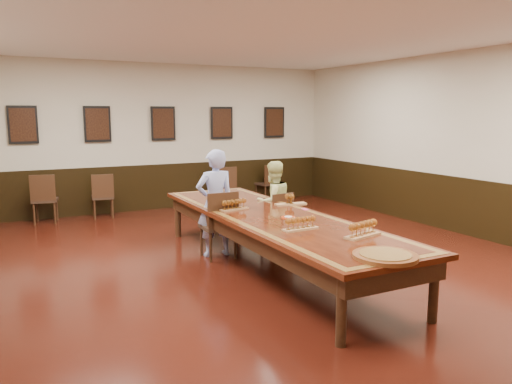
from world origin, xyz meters
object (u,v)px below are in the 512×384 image
chair_woman (276,219)px  conference_table (273,225)px  chair_man (218,224)px  spare_chair_b (102,195)px  person_man (215,203)px  spare_chair_d (266,182)px  person_woman (273,203)px  carved_platter (385,256)px  spare_chair_a (45,198)px  spare_chair_c (225,187)px

chair_woman → conference_table: 1.27m
chair_man → spare_chair_b: (-0.98, 3.75, -0.05)m
chair_woman → person_man: (-1.11, -0.12, 0.37)m
spare_chair_b → spare_chair_d: (3.93, 0.22, -0.01)m
spare_chair_d → person_woman: size_ratio=0.66×
spare_chair_d → carved_platter: spare_chair_d is taller
chair_woman → carved_platter: size_ratio=1.39×
person_woman → spare_chair_a: bearing=-53.5°
chair_man → chair_woman: size_ratio=1.15×
chair_man → spare_chair_a: (-2.07, 3.73, -0.02)m
person_man → carved_platter: (0.41, -3.23, -0.03)m
spare_chair_c → chair_man: bearing=70.8°
chair_woman → conference_table: size_ratio=0.17×
spare_chair_c → carved_platter: spare_chair_c is taller
conference_table → spare_chair_a: bearing=118.8°
person_woman → carved_platter: bearing=72.1°
person_man → spare_chair_a: bearing=-58.8°
spare_chair_a → spare_chair_c: (3.80, -0.05, -0.02)m
chair_man → conference_table: chair_man is taller
chair_man → person_man: person_man is taller
chair_woman → spare_chair_a: (-3.19, 3.51, 0.05)m
chair_man → spare_chair_d: chair_man is taller
person_man → person_woman: bearing=-167.8°
spare_chair_d → conference_table: (-2.50, -4.81, 0.16)m
chair_man → chair_woman: 1.14m
conference_table → chair_man: bearing=118.0°
person_man → conference_table: (0.45, -0.96, -0.19)m
conference_table → spare_chair_d: bearing=62.5°
spare_chair_a → spare_chair_c: spare_chair_a is taller
spare_chair_d → chair_woman: bearing=50.7°
spare_chair_c → person_woman: 3.43m
person_man → carved_platter: size_ratio=2.57×
chair_woman → spare_chair_d: 4.17m
conference_table → carved_platter: size_ratio=8.00×
person_woman → conference_table: size_ratio=0.27×
conference_table → chair_woman: bearing=58.2°
spare_chair_a → chair_man: bearing=130.9°
spare_chair_a → spare_chair_b: (1.09, 0.01, -0.03)m
chair_man → spare_chair_a: chair_man is taller
spare_chair_c → carved_platter: bearing=85.0°
spare_chair_b → person_man: person_man is taller
carved_platter → spare_chair_b: bearing=101.4°
spare_chair_a → spare_chair_d: 5.03m
chair_woman → conference_table: (-0.67, -1.07, 0.18)m
spare_chair_b → chair_man: bearing=110.8°
chair_man → carved_platter: (0.41, -3.12, 0.27)m
chair_man → person_man: 0.32m
spare_chair_b → spare_chair_c: bearing=-175.2°
spare_chair_b → spare_chair_d: spare_chair_b is taller
conference_table → person_man: bearing=115.2°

